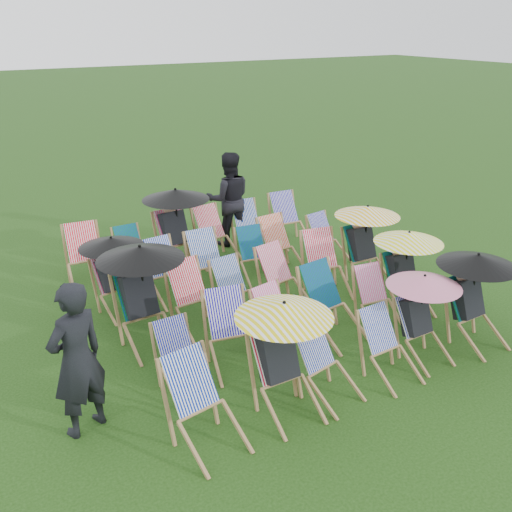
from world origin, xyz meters
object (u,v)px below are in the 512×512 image
deckchair_0 (205,406)px  person_rear (229,199)px  deckchair_5 (476,298)px  person_left (77,360)px  deckchair_29 (290,220)px

deckchair_0 → person_rear: person_rear is taller
deckchair_5 → person_rear: 5.24m
deckchair_0 → deckchair_5: bearing=-9.0°
deckchair_5 → person_rear: person_rear is taller
deckchair_0 → person_left: 1.45m
deckchair_0 → deckchair_5: (4.17, 0.00, 0.19)m
person_rear → deckchair_0: bearing=78.2°
deckchair_0 → deckchair_5: deckchair_5 is taller
person_rear → deckchair_5: bearing=121.5°
deckchair_5 → deckchair_29: 4.56m
deckchair_5 → person_left: bearing=168.2°
deckchair_5 → person_rear: size_ratio=0.69×
person_left → person_rear: (4.08, 4.20, 0.04)m
deckchair_0 → person_left: size_ratio=0.54×
person_rear → deckchair_29: bearing=172.4°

